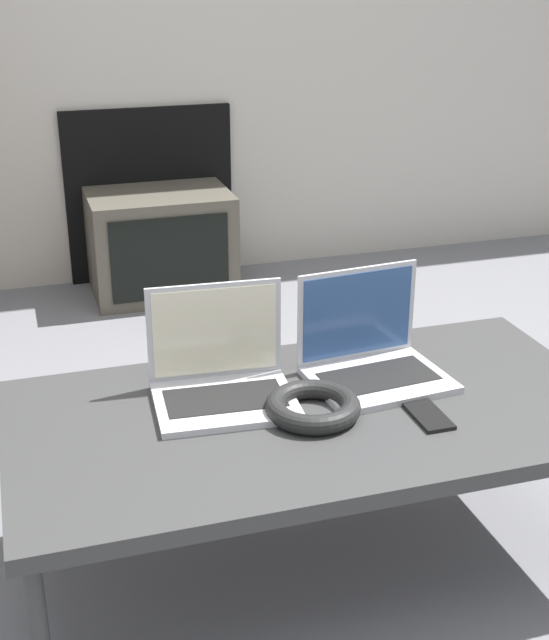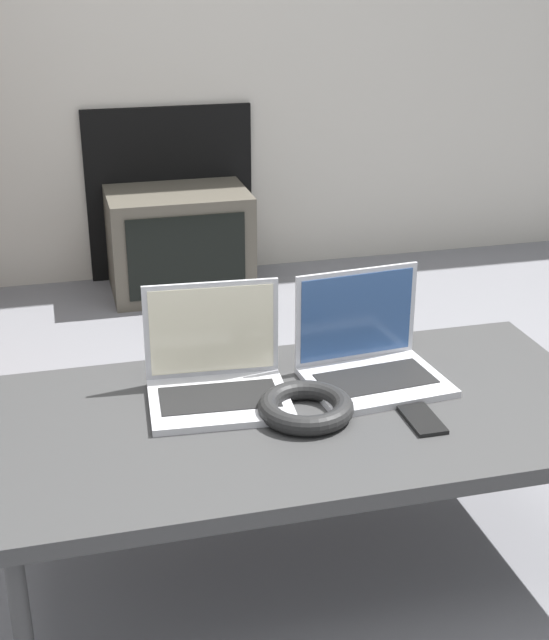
# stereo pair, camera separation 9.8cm
# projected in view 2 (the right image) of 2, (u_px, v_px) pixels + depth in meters

# --- Properties ---
(ground_plane) EXTENTS (14.00, 14.00, 0.00)m
(ground_plane) POSITION_uv_depth(u_px,v_px,m) (320.00, 590.00, 2.01)
(ground_plane) COLOR slate
(table) EXTENTS (1.33, 0.69, 0.40)m
(table) POSITION_uv_depth(u_px,v_px,m) (308.00, 421.00, 1.96)
(table) COLOR #333333
(table) RESTS_ON ground_plane
(laptop_left) EXTENTS (0.32, 0.27, 0.24)m
(laptop_left) POSITION_uv_depth(u_px,v_px,m) (216.00, 374.00, 1.99)
(laptop_left) COLOR #B2B2B7
(laptop_left) RESTS_ON table
(laptop_right) EXTENTS (0.33, 0.27, 0.24)m
(laptop_right) POSITION_uv_depth(u_px,v_px,m) (368.00, 357.00, 2.08)
(laptop_right) COLOR #B2B2B7
(laptop_right) RESTS_ON table
(headphones) EXTENTS (0.21, 0.21, 0.04)m
(headphones) POSITION_uv_depth(u_px,v_px,m) (306.00, 407.00, 1.91)
(headphones) COLOR black
(headphones) RESTS_ON table
(phone) EXTENTS (0.07, 0.13, 0.01)m
(phone) POSITION_uv_depth(u_px,v_px,m) (421.00, 419.00, 1.90)
(phone) COLOR black
(phone) RESTS_ON table
(tv) EXTENTS (0.57, 0.40, 0.43)m
(tv) POSITION_uv_depth(u_px,v_px,m) (179.00, 242.00, 3.68)
(tv) COLOR #4C473D
(tv) RESTS_ON ground_plane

